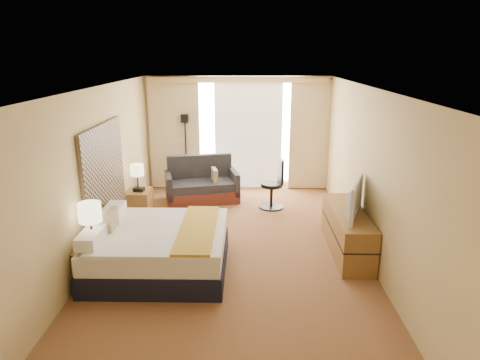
{
  "coord_description": "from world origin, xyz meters",
  "views": [
    {
      "loc": [
        0.23,
        -6.34,
        3.09
      ],
      "look_at": [
        0.11,
        0.4,
        1.08
      ],
      "focal_mm": 32.0,
      "sensor_mm": 36.0,
      "label": 1
    }
  ],
  "objects_px": {
    "floor_lamp": "(185,137)",
    "loveseat": "(202,186)",
    "lamp_left": "(90,213)",
    "lamp_right": "(137,170)",
    "bed": "(159,248)",
    "desk_chair": "(274,186)",
    "media_dresser": "(347,232)",
    "nightstand_right": "(139,204)",
    "television": "(350,198)",
    "nightstand_left": "(95,265)"
  },
  "relations": [
    {
      "from": "floor_lamp",
      "to": "loveseat",
      "type": "bearing_deg",
      "value": -61.4
    },
    {
      "from": "lamp_left",
      "to": "lamp_right",
      "type": "relative_size",
      "value": 1.21
    },
    {
      "from": "bed",
      "to": "loveseat",
      "type": "relative_size",
      "value": 1.15
    },
    {
      "from": "floor_lamp",
      "to": "desk_chair",
      "type": "bearing_deg",
      "value": -32.15
    },
    {
      "from": "media_dresser",
      "to": "loveseat",
      "type": "distance_m",
      "value": 3.59
    },
    {
      "from": "nightstand_right",
      "to": "bed",
      "type": "bearing_deg",
      "value": -68.91
    },
    {
      "from": "nightstand_right",
      "to": "desk_chair",
      "type": "distance_m",
      "value": 2.73
    },
    {
      "from": "nightstand_right",
      "to": "lamp_left",
      "type": "xyz_separation_m",
      "value": [
        0.01,
        -2.51,
        0.77
      ]
    },
    {
      "from": "loveseat",
      "to": "floor_lamp",
      "type": "xyz_separation_m",
      "value": [
        -0.44,
        0.81,
        0.93
      ]
    },
    {
      "from": "desk_chair",
      "to": "floor_lamp",
      "type": "bearing_deg",
      "value": 140.95
    },
    {
      "from": "nightstand_right",
      "to": "media_dresser",
      "type": "height_order",
      "value": "media_dresser"
    },
    {
      "from": "floor_lamp",
      "to": "lamp_left",
      "type": "height_order",
      "value": "floor_lamp"
    },
    {
      "from": "television",
      "to": "lamp_left",
      "type": "bearing_deg",
      "value": 124.49
    },
    {
      "from": "media_dresser",
      "to": "loveseat",
      "type": "bearing_deg",
      "value": 136.02
    },
    {
      "from": "bed",
      "to": "loveseat",
      "type": "distance_m",
      "value": 3.16
    },
    {
      "from": "nightstand_left",
      "to": "television",
      "type": "relative_size",
      "value": 0.56
    },
    {
      "from": "floor_lamp",
      "to": "television",
      "type": "bearing_deg",
      "value": -49.68
    },
    {
      "from": "floor_lamp",
      "to": "lamp_right",
      "type": "bearing_deg",
      "value": -109.37
    },
    {
      "from": "television",
      "to": "lamp_right",
      "type": "bearing_deg",
      "value": 87.27
    },
    {
      "from": "nightstand_left",
      "to": "nightstand_right",
      "type": "relative_size",
      "value": 1.0
    },
    {
      "from": "media_dresser",
      "to": "floor_lamp",
      "type": "bearing_deg",
      "value": 132.5
    },
    {
      "from": "nightstand_right",
      "to": "floor_lamp",
      "type": "relative_size",
      "value": 0.31
    },
    {
      "from": "bed",
      "to": "television",
      "type": "distance_m",
      "value": 2.95
    },
    {
      "from": "nightstand_left",
      "to": "media_dresser",
      "type": "distance_m",
      "value": 3.85
    },
    {
      "from": "lamp_right",
      "to": "television",
      "type": "distance_m",
      "value": 3.98
    },
    {
      "from": "floor_lamp",
      "to": "nightstand_left",
      "type": "bearing_deg",
      "value": -98.83
    },
    {
      "from": "bed",
      "to": "television",
      "type": "relative_size",
      "value": 1.95
    },
    {
      "from": "lamp_right",
      "to": "nightstand_right",
      "type": "bearing_deg",
      "value": 109.42
    },
    {
      "from": "nightstand_right",
      "to": "television",
      "type": "xyz_separation_m",
      "value": [
        3.65,
        -1.65,
        0.71
      ]
    },
    {
      "from": "loveseat",
      "to": "floor_lamp",
      "type": "relative_size",
      "value": 0.95
    },
    {
      "from": "nightstand_right",
      "to": "lamp_right",
      "type": "relative_size",
      "value": 1.04
    },
    {
      "from": "lamp_left",
      "to": "lamp_right",
      "type": "bearing_deg",
      "value": 89.87
    },
    {
      "from": "floor_lamp",
      "to": "desk_chair",
      "type": "relative_size",
      "value": 1.69
    },
    {
      "from": "media_dresser",
      "to": "loveseat",
      "type": "xyz_separation_m",
      "value": [
        -2.59,
        2.49,
        -0.04
      ]
    },
    {
      "from": "television",
      "to": "bed",
      "type": "bearing_deg",
      "value": 120.18
    },
    {
      "from": "nightstand_right",
      "to": "lamp_right",
      "type": "distance_m",
      "value": 0.69
    },
    {
      "from": "desk_chair",
      "to": "nightstand_left",
      "type": "bearing_deg",
      "value": -137.43
    },
    {
      "from": "nightstand_left",
      "to": "desk_chair",
      "type": "distance_m",
      "value": 4.09
    },
    {
      "from": "loveseat",
      "to": "lamp_left",
      "type": "relative_size",
      "value": 2.62
    },
    {
      "from": "floor_lamp",
      "to": "lamp_left",
      "type": "xyz_separation_m",
      "value": [
        -0.67,
        -4.36,
        -0.2
      ]
    },
    {
      "from": "nightstand_right",
      "to": "lamp_right",
      "type": "xyz_separation_m",
      "value": [
        0.01,
        -0.04,
        0.68
      ]
    },
    {
      "from": "bed",
      "to": "television",
      "type": "height_order",
      "value": "television"
    },
    {
      "from": "nightstand_right",
      "to": "bed",
      "type": "xyz_separation_m",
      "value": [
        0.81,
        -2.1,
        0.07
      ]
    },
    {
      "from": "nightstand_left",
      "to": "television",
      "type": "height_order",
      "value": "television"
    },
    {
      "from": "media_dresser",
      "to": "floor_lamp",
      "type": "relative_size",
      "value": 1.02
    },
    {
      "from": "desk_chair",
      "to": "lamp_right",
      "type": "distance_m",
      "value": 2.76
    },
    {
      "from": "media_dresser",
      "to": "bed",
      "type": "distance_m",
      "value": 2.96
    },
    {
      "from": "floor_lamp",
      "to": "television",
      "type": "distance_m",
      "value": 4.6
    },
    {
      "from": "lamp_right",
      "to": "floor_lamp",
      "type": "bearing_deg",
      "value": 70.63
    },
    {
      "from": "lamp_right",
      "to": "television",
      "type": "height_order",
      "value": "television"
    }
  ]
}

